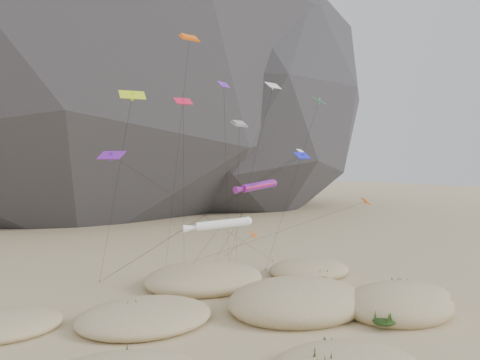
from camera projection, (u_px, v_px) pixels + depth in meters
name	position (u px, v px, depth m)	size (l,w,h in m)	color
ground	(285.00, 327.00, 42.94)	(500.00, 500.00, 0.00)	#CCB789
dunes	(257.00, 305.00, 46.93)	(49.09, 38.50, 4.27)	#CCB789
dune_grass	(247.00, 311.00, 44.94)	(43.11, 26.92, 1.49)	black
kite_stakes	(201.00, 272.00, 63.98)	(26.06, 6.31, 0.30)	#3F2D1E
rainbow_tube_kite	(257.00, 186.00, 56.48)	(6.95, 13.78, 13.05)	red
white_tube_kite	(220.00, 224.00, 46.74)	(6.93, 17.01, 9.61)	white
orange_parafoil	(189.00, 42.00, 54.46)	(2.49, 11.29, 30.07)	#DB550B
multi_parafoil	(239.00, 127.00, 53.79)	(9.70, 16.49, 19.98)	#FF1A1D
delta_kites	(243.00, 138.00, 53.75)	(32.97, 20.84, 25.46)	red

